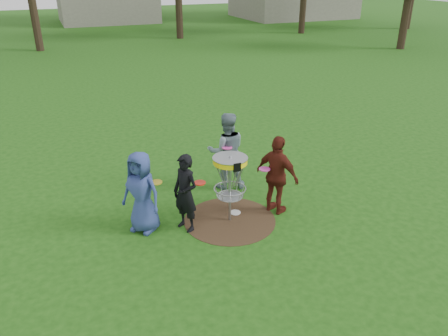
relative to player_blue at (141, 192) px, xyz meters
name	(u,v)px	position (x,y,z in m)	size (l,w,h in m)	color
ground	(230,220)	(1.62, -0.32, -0.79)	(100.00, 100.00, 0.00)	#19470F
dirt_patch	(230,220)	(1.62, -0.32, -0.78)	(1.80, 1.80, 0.01)	#47331E
player_blue	(141,192)	(0.00, 0.00, 0.00)	(0.77, 0.50, 1.57)	navy
player_black	(185,193)	(0.75, -0.28, -0.04)	(0.55, 0.36, 1.50)	black
player_grey	(226,151)	(2.11, 1.04, 0.08)	(0.84, 0.66, 1.73)	slate
player_maroon	(277,176)	(2.61, -0.36, 0.02)	(0.95, 0.40, 1.62)	#571D14
disc_on_grass	(235,213)	(1.83, -0.11, -0.78)	(0.22, 0.22, 0.02)	white
disc_golf_basket	(230,173)	(1.62, -0.32, 0.23)	(0.66, 0.67, 1.38)	#9EA0A5
held_discs	(213,170)	(1.41, 0.02, 0.20)	(2.27, 1.35, 0.16)	gold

